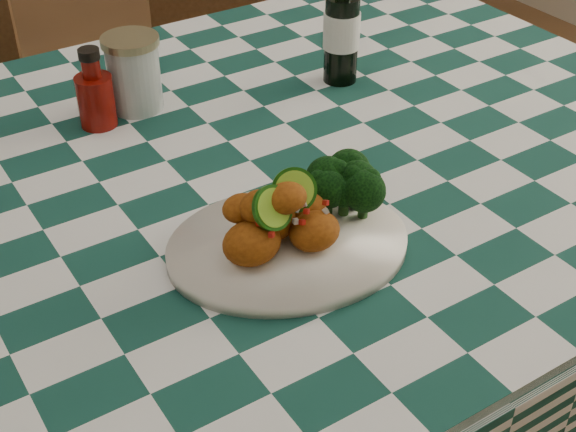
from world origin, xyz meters
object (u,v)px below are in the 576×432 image
beer_bottle (342,20)px  mason_jar (134,73)px  fried_chicken_pile (283,214)px  dining_table (204,377)px  plate (288,246)px  wooden_chair_right (238,103)px  ketchup_bottle (94,88)px

beer_bottle → mason_jar: bearing=163.9°
fried_chicken_pile → dining_table: bearing=97.6°
mason_jar → beer_bottle: 0.35m
dining_table → fried_chicken_pile: size_ratio=12.38×
plate → wooden_chair_right: wooden_chair_right is taller
ketchup_bottle → beer_bottle: beer_bottle is taller
fried_chicken_pile → ketchup_bottle: 0.43m
ketchup_bottle → wooden_chair_right: size_ratio=0.14×
fried_chicken_pile → ketchup_bottle: ketchup_bottle is taller
beer_bottle → dining_table: bearing=-158.8°
dining_table → mason_jar: mason_jar is taller
ketchup_bottle → beer_bottle: (0.40, -0.08, 0.05)m
fried_chicken_pile → wooden_chair_right: fried_chicken_pile is taller
fried_chicken_pile → wooden_chair_right: 1.13m
ketchup_bottle → beer_bottle: bearing=-10.7°
plate → ketchup_bottle: (-0.07, 0.43, 0.05)m
dining_table → wooden_chair_right: 0.89m
dining_table → fried_chicken_pile: bearing=-82.4°
mason_jar → wooden_chair_right: bearing=47.7°
plate → beer_bottle: beer_bottle is taller
ketchup_bottle → wooden_chair_right: 0.85m
fried_chicken_pile → mason_jar: bearing=89.4°
fried_chicken_pile → beer_bottle: bearing=46.1°
fried_chicken_pile → ketchup_bottle: (-0.07, 0.43, 0.00)m
ketchup_bottle → dining_table: bearing=-79.5°
plate → mason_jar: mason_jar is taller
fried_chicken_pile → beer_bottle: beer_bottle is taller
mason_jar → ketchup_bottle: bearing=-165.5°
plate → mason_jar: 0.45m
ketchup_bottle → mason_jar: ketchup_bottle is taller
ketchup_bottle → plate: bearing=-80.0°
dining_table → wooden_chair_right: size_ratio=1.90×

